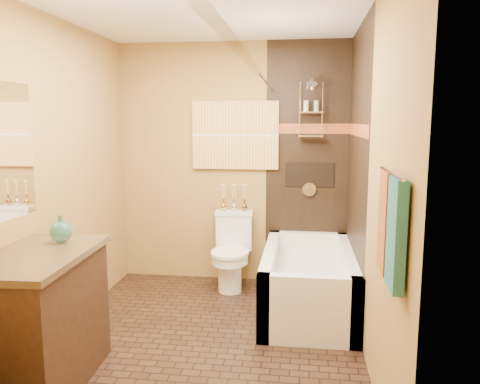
% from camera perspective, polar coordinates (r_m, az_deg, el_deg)
% --- Properties ---
extents(floor, '(3.00, 3.00, 0.00)m').
position_cam_1_polar(floor, '(3.82, -4.32, -17.72)').
color(floor, black).
rests_on(floor, ground).
extents(wall_left, '(0.02, 3.00, 2.50)m').
position_cam_1_polar(wall_left, '(3.89, -22.12, 1.43)').
color(wall_left, olive).
rests_on(wall_left, floor).
extents(wall_right, '(0.02, 3.00, 2.50)m').
position_cam_1_polar(wall_right, '(3.41, 15.57, 0.83)').
color(wall_right, olive).
rests_on(wall_right, floor).
extents(wall_back, '(2.40, 0.02, 2.50)m').
position_cam_1_polar(wall_back, '(4.92, -0.87, 3.44)').
color(wall_back, olive).
rests_on(wall_back, floor).
extents(wall_front, '(2.40, 0.02, 2.50)m').
position_cam_1_polar(wall_front, '(2.03, -13.52, -4.21)').
color(wall_front, olive).
rests_on(wall_front, floor).
extents(ceiling, '(3.00, 3.00, 0.00)m').
position_cam_1_polar(ceiling, '(3.52, -4.82, 21.84)').
color(ceiling, silver).
rests_on(ceiling, wall_back).
extents(alcove_tile_back, '(0.85, 0.01, 2.50)m').
position_cam_1_polar(alcove_tile_back, '(4.86, 8.21, 3.29)').
color(alcove_tile_back, black).
rests_on(alcove_tile_back, wall_back).
extents(alcove_tile_right, '(0.01, 1.50, 2.50)m').
position_cam_1_polar(alcove_tile_right, '(4.15, 14.01, 2.22)').
color(alcove_tile_right, black).
rests_on(alcove_tile_right, wall_right).
extents(mosaic_band_back, '(0.85, 0.01, 0.10)m').
position_cam_1_polar(mosaic_band_back, '(4.83, 8.30, 7.65)').
color(mosaic_band_back, maroon).
rests_on(mosaic_band_back, alcove_tile_back).
extents(mosaic_band_right, '(0.01, 1.50, 0.10)m').
position_cam_1_polar(mosaic_band_right, '(4.12, 14.06, 7.34)').
color(mosaic_band_right, maroon).
rests_on(mosaic_band_right, alcove_tile_right).
extents(alcove_niche, '(0.50, 0.01, 0.25)m').
position_cam_1_polar(alcove_niche, '(4.86, 8.48, 2.10)').
color(alcove_niche, black).
rests_on(alcove_niche, alcove_tile_back).
extents(shower_fixtures, '(0.24, 0.33, 1.16)m').
position_cam_1_polar(shower_fixtures, '(4.73, 8.63, 8.18)').
color(shower_fixtures, silver).
rests_on(shower_fixtures, floor).
extents(curtain_rod, '(0.03, 1.55, 0.03)m').
position_cam_1_polar(curtain_rod, '(4.12, 3.17, 13.14)').
color(curtain_rod, silver).
rests_on(curtain_rod, wall_back).
extents(towel_bar, '(0.02, 0.55, 0.02)m').
position_cam_1_polar(towel_bar, '(2.35, 18.00, 2.25)').
color(towel_bar, silver).
rests_on(towel_bar, wall_right).
extents(towel_teal, '(0.05, 0.22, 0.52)m').
position_cam_1_polar(towel_teal, '(2.27, 18.52, -4.91)').
color(towel_teal, '#215C71').
rests_on(towel_teal, towel_bar).
extents(towel_rust, '(0.05, 0.22, 0.52)m').
position_cam_1_polar(towel_rust, '(2.52, 17.42, -3.54)').
color(towel_rust, brown).
rests_on(towel_rust, towel_bar).
extents(sunset_painting, '(0.90, 0.04, 0.70)m').
position_cam_1_polar(sunset_painting, '(4.88, -0.60, 6.93)').
color(sunset_painting, orange).
rests_on(sunset_painting, wall_back).
extents(bathtub, '(0.80, 1.50, 0.55)m').
position_cam_1_polar(bathtub, '(4.35, 8.33, -11.25)').
color(bathtub, white).
rests_on(bathtub, floor).
extents(toilet, '(0.40, 0.59, 0.77)m').
position_cam_1_polar(toilet, '(4.80, -1.02, -7.17)').
color(toilet, white).
rests_on(toilet, floor).
extents(vanity, '(0.66, 1.03, 0.88)m').
position_cam_1_polar(vanity, '(3.33, -23.49, -14.13)').
color(vanity, black).
rests_on(vanity, floor).
extents(teal_bottle, '(0.16, 0.16, 0.23)m').
position_cam_1_polar(teal_bottle, '(3.37, -21.01, -4.21)').
color(teal_bottle, '#267368').
rests_on(teal_bottle, vanity).
extents(bud_vases, '(0.28, 0.06, 0.27)m').
position_cam_1_polar(bud_vases, '(4.85, -0.73, -0.59)').
color(bud_vases, gold).
rests_on(bud_vases, toilet).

